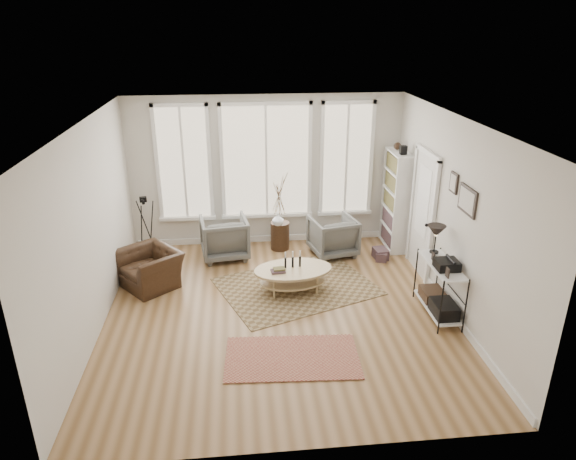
{
  "coord_description": "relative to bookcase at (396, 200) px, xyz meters",
  "views": [
    {
      "loc": [
        -0.55,
        -6.78,
        4.15
      ],
      "look_at": [
        0.2,
        0.6,
        1.1
      ],
      "focal_mm": 32.0,
      "sensor_mm": 36.0,
      "label": 1
    }
  ],
  "objects": [
    {
      "name": "bay_window",
      "position": [
        -2.44,
        0.49,
        0.65
      ],
      "size": [
        4.14,
        0.12,
        2.24
      ],
      "color": "#CFB781",
      "rests_on": "ground"
    },
    {
      "name": "room",
      "position": [
        -2.42,
        -2.2,
        0.47
      ],
      "size": [
        5.5,
        5.54,
        2.9
      ],
      "color": "#9C754C",
      "rests_on": "ground"
    },
    {
      "name": "bookcase",
      "position": [
        0.0,
        0.0,
        0.0
      ],
      "size": [
        0.31,
        0.85,
        2.06
      ],
      "color": "white",
      "rests_on": "ground"
    },
    {
      "name": "door",
      "position": [
        0.13,
        -1.08,
        0.17
      ],
      "size": [
        0.09,
        1.06,
        2.22
      ],
      "color": "silver",
      "rests_on": "ground"
    },
    {
      "name": "low_shelf",
      "position": [
        -0.06,
        -2.52,
        -0.44
      ],
      "size": [
        0.38,
        1.08,
        1.3
      ],
      "color": "white",
      "rests_on": "ground"
    },
    {
      "name": "rug_runner",
      "position": [
        -2.36,
        -3.41,
        -0.94
      ],
      "size": [
        1.81,
        1.08,
        0.01
      ],
      "primitive_type": "cube",
      "rotation": [
        0.0,
        0.0,
        -0.06
      ],
      "color": "maroon",
      "rests_on": "ground"
    },
    {
      "name": "side_table",
      "position": [
        -2.21,
        0.11,
        -0.22
      ],
      "size": [
        0.36,
        0.36,
        1.52
      ],
      "color": "#342013",
      "rests_on": "ground"
    },
    {
      "name": "armchair_left",
      "position": [
        -3.28,
        -0.15,
        -0.56
      ],
      "size": [
        0.95,
        0.97,
        0.78
      ],
      "primitive_type": "imported",
      "rotation": [
        0.0,
        0.0,
        3.28
      ],
      "color": "#5F605B",
      "rests_on": "ground"
    },
    {
      "name": "vase",
      "position": [
        -2.26,
        -0.02,
        -0.3
      ],
      "size": [
        0.27,
        0.27,
        0.23
      ],
      "primitive_type": "imported",
      "rotation": [
        0.0,
        0.0,
        -0.28
      ],
      "color": "silver",
      "rests_on": "side_table"
    },
    {
      "name": "armchair_right",
      "position": [
        -1.24,
        -0.24,
        -0.59
      ],
      "size": [
        0.95,
        0.97,
        0.74
      ],
      "primitive_type": "imported",
      "rotation": [
        0.0,
        0.0,
        3.36
      ],
      "color": "#5F605B",
      "rests_on": "ground"
    },
    {
      "name": "rug_main",
      "position": [
        -2.07,
        -1.46,
        -0.95
      ],
      "size": [
        2.91,
        2.56,
        0.01
      ],
      "primitive_type": "cube",
      "rotation": [
        0.0,
        0.0,
        0.37
      ],
      "color": "brown",
      "rests_on": "ground"
    },
    {
      "name": "accent_chair",
      "position": [
        -4.51,
        -1.15,
        -0.65
      ],
      "size": [
        1.26,
        1.25,
        0.62
      ],
      "primitive_type": "imported",
      "rotation": [
        0.0,
        0.0,
        -0.88
      ],
      "color": "#342013",
      "rests_on": "ground"
    },
    {
      "name": "wall_art",
      "position": [
        0.14,
        -2.49,
        0.92
      ],
      "size": [
        0.04,
        0.88,
        0.44
      ],
      "color": "black",
      "rests_on": "ground"
    },
    {
      "name": "coffee_table",
      "position": [
        -2.16,
        -1.59,
        -0.64
      ],
      "size": [
        1.35,
        0.94,
        0.59
      ],
      "color": "tan",
      "rests_on": "ground"
    },
    {
      "name": "tripod_camera",
      "position": [
        -4.67,
        -0.21,
        -0.38
      ],
      "size": [
        0.44,
        0.44,
        1.25
      ],
      "color": "black",
      "rests_on": "ground"
    },
    {
      "name": "book_stack_far",
      "position": [
        -0.39,
        -0.61,
        -0.87
      ],
      "size": [
        0.27,
        0.31,
        0.16
      ],
      "primitive_type": "cube",
      "rotation": [
        0.0,
        0.0,
        -0.32
      ],
      "color": "brown",
      "rests_on": "ground"
    },
    {
      "name": "book_stack_near",
      "position": [
        -0.39,
        -0.53,
        -0.86
      ],
      "size": [
        0.27,
        0.33,
        0.19
      ],
      "primitive_type": "cube",
      "rotation": [
        0.0,
        0.0,
        0.1
      ],
      "color": "brown",
      "rests_on": "ground"
    }
  ]
}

